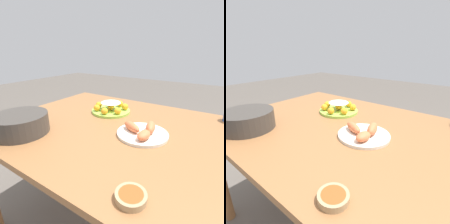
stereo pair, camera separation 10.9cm
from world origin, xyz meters
TOP-DOWN VIEW (x-y plane):
  - ground_plane at (0.00, 0.00)m, footprint 12.00×12.00m
  - dining_table at (0.00, 0.00)m, footprint 1.34×1.04m
  - cake_plate at (0.13, -0.18)m, footprint 0.26×0.26m
  - serving_bowl at (0.35, 0.34)m, footprint 0.27×0.27m
  - sauce_bowl at (-0.33, 0.42)m, footprint 0.09×0.09m
  - seafood_platter at (-0.19, 0.03)m, footprint 0.26×0.26m

SIDE VIEW (x-z plane):
  - ground_plane at x=0.00m, z-range 0.00..0.00m
  - dining_table at x=0.00m, z-range 0.29..1.04m
  - sauce_bowl at x=-0.33m, z-range 0.75..0.77m
  - seafood_platter at x=-0.19m, z-range 0.74..0.80m
  - cake_plate at x=0.13m, z-range 0.74..0.81m
  - serving_bowl at x=0.35m, z-range 0.75..0.86m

